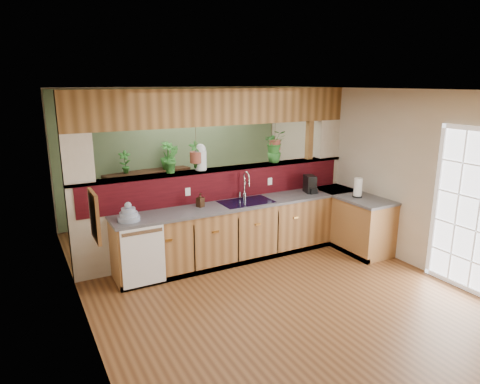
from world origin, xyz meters
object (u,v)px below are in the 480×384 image
faucet (245,184)px  paper_towel (358,188)px  dish_stack (129,215)px  soap_dispenser (200,200)px  glass_jar (201,157)px  shelving_console (149,199)px  coffee_maker (310,185)px

faucet → paper_towel: bearing=-24.9°
dish_stack → paper_towel: size_ratio=0.90×
soap_dispenser → paper_towel: bearing=-15.7°
glass_jar → shelving_console: glass_jar is taller
dish_stack → soap_dispenser: bearing=7.9°
dish_stack → soap_dispenser: 1.11m
faucet → coffee_maker: size_ratio=1.54×
soap_dispenser → glass_jar: 0.67m
faucet → coffee_maker: (1.14, -0.17, -0.11)m
soap_dispenser → paper_towel: paper_towel is taller
soap_dispenser → glass_jar: size_ratio=0.52×
paper_towel → shelving_console: 3.91m
soap_dispenser → paper_towel: (2.44, -0.69, 0.05)m
glass_jar → faucet: bearing=-18.2°
dish_stack → glass_jar: bearing=19.6°
coffee_maker → shelving_console: bearing=148.9°
paper_towel → dish_stack: bearing=171.4°
dish_stack → shelving_console: bearing=67.9°
glass_jar → coffee_maker: bearing=-12.0°
glass_jar → shelving_console: size_ratio=0.24×
soap_dispenser → shelving_console: 2.25m
dish_stack → faucet: bearing=6.8°
soap_dispenser → paper_towel: size_ratio=0.63×
glass_jar → dish_stack: bearing=-160.4°
paper_towel → shelving_console: (-2.59, 2.88, -0.55)m
faucet → coffee_maker: bearing=-8.3°
dish_stack → coffee_maker: size_ratio=1.03×
coffee_maker → paper_towel: (0.50, -0.59, 0.02)m
soap_dispenser → coffee_maker: 1.95m
faucet → paper_towel: size_ratio=1.34×
faucet → glass_jar: bearing=161.8°
faucet → dish_stack: faucet is taller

